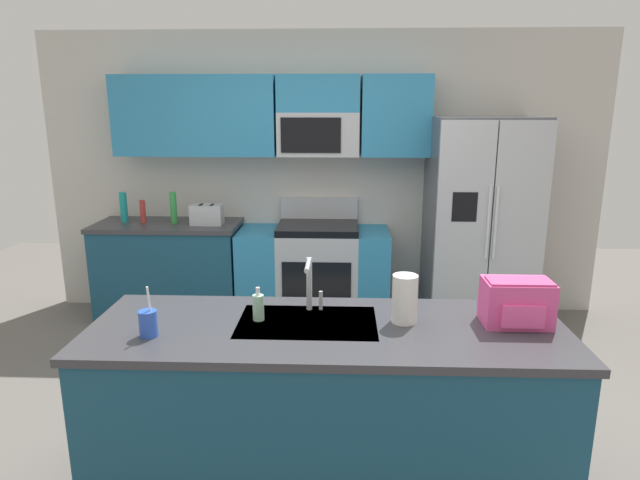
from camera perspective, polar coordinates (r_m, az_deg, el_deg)
name	(u,v)px	position (r m, az deg, el deg)	size (l,w,h in m)	color
ground_plane	(310,428)	(3.54, -1.01, -19.15)	(9.00, 9.00, 0.00)	#66605B
kitchen_wall_unit	(307,157)	(5.08, -1.34, 8.69)	(5.20, 0.43, 2.60)	beige
back_counter	(170,270)	(5.24, -15.48, -3.06)	(1.31, 0.63, 0.90)	navy
range_oven	(314,272)	(5.00, -0.65, -3.44)	(1.36, 0.61, 1.10)	#B7BABF
refrigerator	(480,224)	(4.95, 16.45, 1.58)	(0.90, 0.76, 1.85)	#4C4F54
island_counter	(327,409)	(2.85, 0.73, -17.33)	(2.31, 0.81, 0.90)	navy
toaster	(207,215)	(4.96, -11.81, 2.64)	(0.28, 0.16, 0.18)	#B7BABF
pepper_mill	(143,212)	(5.18, -18.15, 2.86)	(0.05, 0.05, 0.21)	#B2332D
bottle_green	(173,208)	(5.07, -15.17, 3.29)	(0.06, 0.06, 0.28)	green
bottle_teal	(124,207)	(5.28, -19.97, 3.27)	(0.07, 0.07, 0.27)	teal
sink_faucet	(310,280)	(2.77, -1.06, -4.28)	(0.08, 0.21, 0.28)	#B7BABF
drink_cup_blue	(148,323)	(2.64, -17.63, -8.34)	(0.08, 0.08, 0.24)	blue
soap_dispenser	(258,307)	(2.71, -6.51, -7.02)	(0.06, 0.06, 0.17)	#A5D8B2
paper_towel_roll	(405,299)	(2.69, 8.90, -6.13)	(0.12, 0.12, 0.24)	white
backpack	(517,302)	(2.80, 20.02, -6.10)	(0.32, 0.22, 0.23)	#EA4C93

